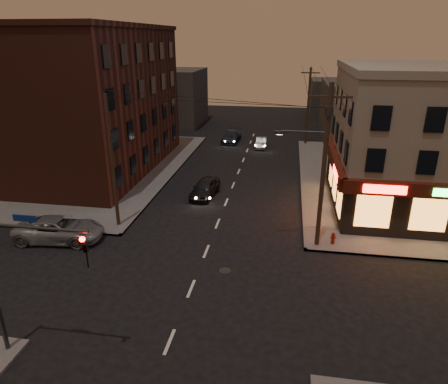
% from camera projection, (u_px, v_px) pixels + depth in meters
% --- Properties ---
extents(ground, '(120.00, 120.00, 0.00)m').
position_uv_depth(ground, '(191.00, 289.00, 21.11)').
color(ground, black).
rests_on(ground, ground).
extents(sidewalk_ne, '(24.00, 28.00, 0.15)m').
position_uv_depth(sidewalk_ne, '(436.00, 184.00, 35.87)').
color(sidewalk_ne, '#514F4C').
rests_on(sidewalk_ne, ground).
extents(sidewalk_nw, '(24.00, 28.00, 0.15)m').
position_uv_depth(sidewalk_nw, '(65.00, 165.00, 41.24)').
color(sidewalk_nw, '#514F4C').
rests_on(sidewalk_nw, ground).
extents(pizza_building, '(15.85, 12.85, 10.50)m').
position_uv_depth(pizza_building, '(444.00, 141.00, 29.14)').
color(pizza_building, gray).
rests_on(pizza_building, sidewalk_ne).
extents(brick_apartment, '(12.00, 20.00, 13.00)m').
position_uv_depth(brick_apartment, '(89.00, 101.00, 38.34)').
color(brick_apartment, '#492217').
rests_on(brick_apartment, sidewalk_nw).
extents(bg_building_ne_a, '(10.00, 12.00, 7.00)m').
position_uv_depth(bg_building_ne_a, '(361.00, 109.00, 52.71)').
color(bg_building_ne_a, '#3F3D3A').
rests_on(bg_building_ne_a, ground).
extents(bg_building_nw, '(9.00, 10.00, 8.00)m').
position_uv_depth(bg_building_nw, '(172.00, 97.00, 60.23)').
color(bg_building_nw, '#3F3D3A').
rests_on(bg_building_nw, ground).
extents(bg_building_ne_b, '(8.00, 8.00, 6.00)m').
position_uv_depth(bg_building_ne_b, '(335.00, 98.00, 66.07)').
color(bg_building_ne_b, '#3F3D3A').
rests_on(bg_building_ne_b, ground).
extents(utility_pole_main, '(4.20, 0.44, 10.00)m').
position_uv_depth(utility_pole_main, '(323.00, 159.00, 23.36)').
color(utility_pole_main, '#382619').
rests_on(utility_pole_main, sidewalk_ne).
extents(utility_pole_far, '(0.26, 0.26, 9.00)m').
position_uv_depth(utility_pole_far, '(308.00, 107.00, 47.84)').
color(utility_pole_far, '#382619').
rests_on(utility_pole_far, sidewalk_ne).
extents(utility_pole_west, '(0.24, 0.24, 9.00)m').
position_uv_depth(utility_pole_west, '(112.00, 163.00, 26.41)').
color(utility_pole_west, '#382619').
rests_on(utility_pole_west, sidewalk_nw).
extents(traffic_signal, '(4.49, 0.32, 6.47)m').
position_uv_depth(traffic_signal, '(12.00, 268.00, 15.28)').
color(traffic_signal, '#333538').
rests_on(traffic_signal, ground).
extents(suv_cross, '(5.83, 3.11, 1.56)m').
position_uv_depth(suv_cross, '(59.00, 229.00, 25.91)').
color(suv_cross, gray).
rests_on(suv_cross, ground).
extents(sedan_near, '(2.22, 4.44, 1.45)m').
position_uv_depth(sedan_near, '(205.00, 188.00, 33.18)').
color(sedan_near, black).
rests_on(sedan_near, ground).
extents(sedan_mid, '(1.25, 3.55, 1.17)m').
position_uv_depth(sedan_mid, '(261.00, 143.00, 48.00)').
color(sedan_mid, slate).
rests_on(sedan_mid, ground).
extents(sedan_far, '(2.24, 4.90, 1.39)m').
position_uv_depth(sedan_far, '(231.00, 136.00, 50.47)').
color(sedan_far, '#1C2538').
rests_on(sedan_far, ground).
extents(fire_hydrant, '(0.35, 0.35, 0.79)m').
position_uv_depth(fire_hydrant, '(333.00, 238.00, 25.25)').
color(fire_hydrant, maroon).
rests_on(fire_hydrant, sidewalk_ne).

